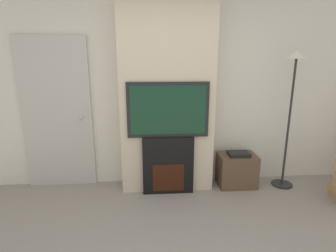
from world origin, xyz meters
The scene contains 7 objects.
wall_back centered at (0.00, 2.03, 1.35)m, with size 6.00×0.06×2.70m.
chimney_breast centered at (0.00, 1.82, 1.35)m, with size 1.23×0.36×2.70m.
fireplace centered at (0.00, 1.64, 0.39)m, with size 0.67×0.15×0.79m.
television centered at (0.00, 1.64, 1.14)m, with size 1.04×0.07×0.71m.
floor_lamp centered at (1.65, 1.71, 1.26)m, with size 0.29×0.29×1.87m.
media_stand centered at (0.99, 1.76, 0.24)m, with size 0.52×0.37×0.51m.
entry_door centered at (-1.50, 1.97, 1.03)m, with size 0.94×0.09×2.07m.
Camera 1 is at (-0.23, -1.62, 1.76)m, focal length 28.00 mm.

